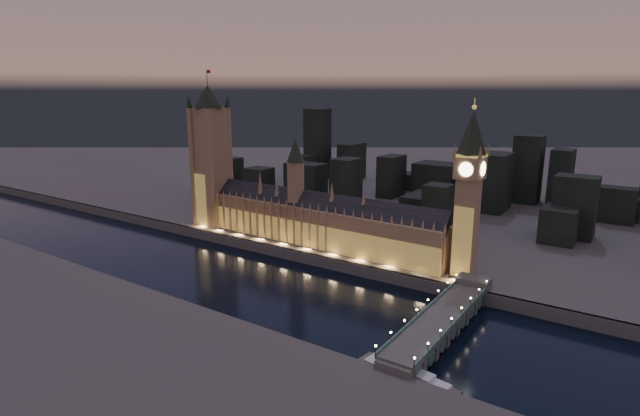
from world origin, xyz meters
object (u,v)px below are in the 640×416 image
Objects in this scene: river_boat at (406,373)px; victoria_tower at (211,150)px; elizabeth_tower at (469,180)px; westminster_bridge at (443,321)px; palace_of_westminster at (317,220)px.

victoria_tower is at bearing 153.86° from river_boat.
victoria_tower is 1.19× the size of elizabeth_tower.
victoria_tower is at bearing 164.13° from westminster_bridge.
palace_of_westminster is at bearing -0.10° from victoria_tower.
palace_of_westminster is 170.20m from river_boat.
river_boat is at bearing -83.05° from elizabeth_tower.
river_boat is (1.94, -48.39, -4.43)m from westminster_bridge.
elizabeth_tower is 132.33m from river_boat.
river_boat is at bearing -87.71° from westminster_bridge.
westminster_bridge is at bearing -79.66° from elizabeth_tower.
palace_of_westminster is 4.18× the size of river_boat.
westminster_bridge is (11.92, -65.37, -61.74)m from elizabeth_tower.
elizabeth_tower is 0.95× the size of westminster_bridge.
victoria_tower is at bearing 179.90° from palace_of_westminster.
elizabeth_tower is at bearing 0.10° from palace_of_westminster.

